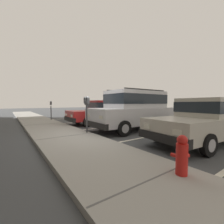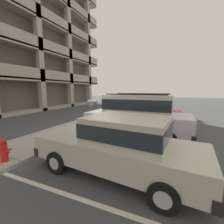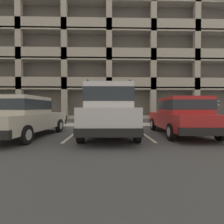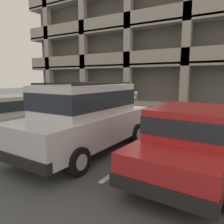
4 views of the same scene
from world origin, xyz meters
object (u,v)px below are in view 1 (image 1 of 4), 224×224
object	(u,v)px
silver_suv	(135,109)
red_sedan	(207,119)
dark_hatchback	(103,111)
parking_meter_far	(51,107)
parking_meter_near	(87,106)
fire_hydrant	(182,155)

from	to	relation	value
silver_suv	red_sedan	bearing A→B (deg)	-173.45
red_sedan	dark_hatchback	xyz separation A→B (m)	(6.23, 0.43, 0.00)
silver_suv	parking_meter_far	size ratio (longest dim) A/B	3.41
red_sedan	parking_meter_far	size ratio (longest dim) A/B	3.28
parking_meter_near	parking_meter_far	bearing A→B (deg)	0.41
red_sedan	fire_hydrant	world-z (taller)	red_sedan
parking_meter_far	fire_hydrant	bearing A→B (deg)	178.60
parking_meter_near	dark_hatchback	bearing A→B (deg)	-42.30
fire_hydrant	dark_hatchback	bearing A→B (deg)	-21.58
parking_meter_far	silver_suv	bearing A→B (deg)	-156.49
parking_meter_near	red_sedan	bearing A→B (deg)	-139.12
red_sedan	dark_hatchback	world-z (taller)	same
red_sedan	parking_meter_far	bearing A→B (deg)	23.19
silver_suv	red_sedan	size ratio (longest dim) A/B	1.04
dark_hatchback	red_sedan	bearing A→B (deg)	-173.87
silver_suv	dark_hatchback	xyz separation A→B (m)	(2.99, 0.11, -0.27)
dark_hatchback	parking_meter_near	bearing A→B (deg)	139.89
silver_suv	fire_hydrant	size ratio (longest dim) A/B	6.87
parking_meter_far	fire_hydrant	distance (m)	10.41
parking_meter_far	red_sedan	bearing A→B (deg)	-162.27
parking_meter_far	dark_hatchback	bearing A→B (deg)	-141.09
dark_hatchback	parking_meter_near	distance (m)	3.80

